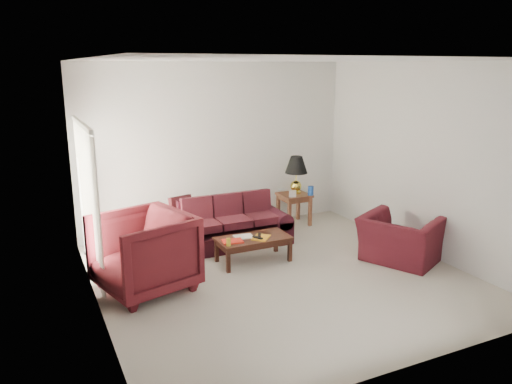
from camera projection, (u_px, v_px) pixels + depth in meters
The scene contains 19 objects.
floor at pixel (281, 276), 7.14m from camera, with size 5.00×5.00×0.00m, color beige.
blinds at pixel (87, 201), 7.01m from camera, with size 0.10×2.00×2.16m, color silver.
sofa at pixel (231, 223), 8.27m from camera, with size 1.95×0.84×0.80m, color black, non-canonical shape.
throw_pillow at pixel (181, 208), 8.26m from camera, with size 0.39×0.11×0.39m, color black.
end_table at pixel (294, 209), 9.44m from camera, with size 0.54×0.54×0.59m, color #4D361A, non-canonical shape.
table_lamp at pixel (296, 175), 9.34m from camera, with size 0.42×0.42×0.71m, color #E0CE46, non-canonical shape.
clock at pixel (293, 194), 9.13m from camera, with size 0.13×0.05×0.13m, color silver.
blue_canister at pixel (311, 191), 9.25m from camera, with size 0.11×0.11×0.17m, color #164191.
picture_frame at pixel (283, 189), 9.44m from camera, with size 0.12×0.02×0.14m, color white.
floor_lamp at pixel (88, 206), 7.84m from camera, with size 0.26×0.26×1.58m, color white, non-canonical shape.
armchair_left at pixel (143, 253), 6.57m from camera, with size 1.14×1.17×1.06m, color #491016.
armchair_right at pixel (400, 239), 7.60m from camera, with size 1.10×0.96×0.71m, color #3F0E16.
coffee_table at pixel (253, 249), 7.63m from camera, with size 1.12×0.56×0.39m, color black, non-canonical shape.
magazine_red at pixel (233, 241), 7.39m from camera, with size 0.30×0.23×0.02m, color red.
magazine_white at pixel (243, 237), 7.59m from camera, with size 0.28×0.21×0.02m, color silver.
magazine_orange at pixel (261, 237), 7.55m from camera, with size 0.30×0.22×0.02m, color orange.
remote_a at pixel (258, 237), 7.49m from camera, with size 0.05×0.17×0.02m, color black.
remote_b at pixel (259, 235), 7.59m from camera, with size 0.05×0.16×0.02m, color black.
yellow_glass at pixel (228, 242), 7.22m from camera, with size 0.07×0.07×0.11m, color gold.
Camera 1 is at (-3.17, -5.83, 2.92)m, focal length 35.00 mm.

